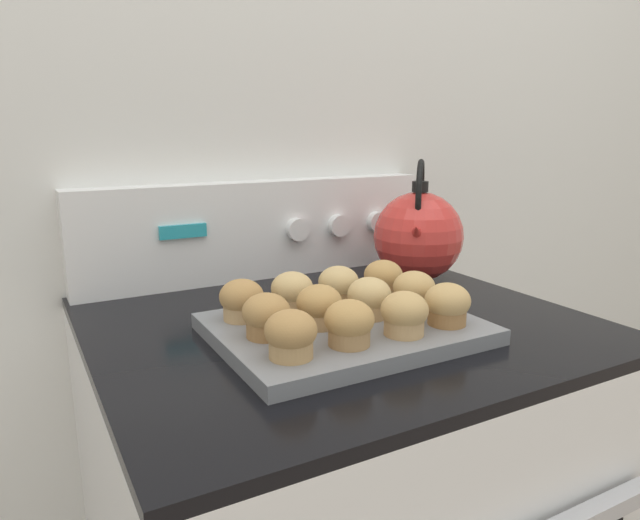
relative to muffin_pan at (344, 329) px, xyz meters
name	(u,v)px	position (x,y,z in m)	size (l,w,h in m)	color
wall_back	(247,128)	(0.03, 0.43, 0.28)	(8.00, 0.05, 2.40)	silver
control_panel	(261,229)	(0.03, 0.37, 0.08)	(0.72, 0.07, 0.19)	white
muffin_pan	(344,329)	(0.00, 0.00, 0.00)	(0.36, 0.28, 0.02)	slate
muffin_r0_c0	(291,335)	(-0.12, -0.08, 0.04)	(0.06, 0.06, 0.06)	tan
muffin_r0_c1	(349,323)	(-0.04, -0.08, 0.04)	(0.06, 0.06, 0.06)	#A37A4C
muffin_r0_c2	(404,314)	(0.04, -0.08, 0.04)	(0.06, 0.06, 0.06)	tan
muffin_r0_c3	(447,305)	(0.12, -0.08, 0.04)	(0.06, 0.06, 0.06)	olive
muffin_r1_c0	(266,316)	(-0.12, 0.00, 0.04)	(0.06, 0.06, 0.06)	olive
muffin_r1_c1	(319,306)	(-0.04, 0.00, 0.04)	(0.06, 0.06, 0.06)	tan
muffin_r1_c2	(369,298)	(0.04, 0.00, 0.04)	(0.06, 0.06, 0.06)	tan
muffin_r1_c3	(414,291)	(0.12, 0.00, 0.04)	(0.06, 0.06, 0.06)	tan
muffin_r2_c0	(242,300)	(-0.12, 0.08, 0.04)	(0.06, 0.06, 0.06)	tan
muffin_r2_c1	(292,292)	(-0.04, 0.08, 0.04)	(0.06, 0.06, 0.06)	tan
muffin_r2_c2	(339,285)	(0.04, 0.08, 0.04)	(0.06, 0.06, 0.06)	#A37A4C
muffin_r2_c3	(383,279)	(0.12, 0.08, 0.04)	(0.06, 0.06, 0.06)	olive
tea_kettle	(418,235)	(0.29, 0.20, 0.08)	(0.18, 0.19, 0.24)	red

